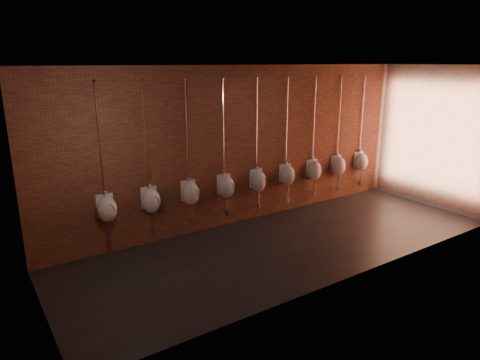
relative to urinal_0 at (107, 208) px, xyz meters
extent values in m
plane|color=black|center=(2.94, -1.38, -0.86)|extent=(8.50, 8.50, 0.00)
cube|color=black|center=(2.94, -1.38, 2.34)|extent=(8.50, 3.00, 0.04)
cube|color=brown|center=(2.94, 0.12, 0.74)|extent=(8.50, 0.04, 3.20)
cube|color=brown|center=(2.94, -2.88, 0.74)|extent=(8.50, 0.04, 3.20)
cube|color=brown|center=(-1.31, -1.38, 0.74)|extent=(0.04, 3.00, 3.20)
cube|color=brown|center=(7.19, -1.38, 0.74)|extent=(0.04, 3.00, 3.20)
ellipsoid|color=white|center=(0.00, -0.01, -0.02)|extent=(0.38, 0.35, 0.45)
cube|color=white|center=(0.00, 0.10, 0.02)|extent=(0.29, 0.09, 0.40)
cylinder|color=#A1A1A1|center=(0.00, -0.12, 0.01)|extent=(0.20, 0.05, 0.20)
cylinder|color=silver|center=(0.00, 0.08, 1.14)|extent=(0.02, 0.02, 1.88)
sphere|color=silver|center=(0.00, 0.07, 0.26)|extent=(0.08, 0.08, 0.08)
cylinder|color=silver|center=(0.00, 0.08, 2.09)|extent=(0.05, 0.05, 0.01)
cylinder|color=silver|center=(0.00, -0.01, -0.34)|extent=(0.03, 0.03, 0.32)
cylinder|color=silver|center=(0.00, -0.01, -0.56)|extent=(0.08, 0.08, 0.11)
cylinder|color=silver|center=(0.00, 0.06, -0.56)|extent=(0.03, 0.15, 0.03)
ellipsoid|color=white|center=(0.79, -0.01, -0.02)|extent=(0.38, 0.35, 0.45)
cube|color=white|center=(0.79, 0.10, 0.02)|extent=(0.29, 0.09, 0.40)
cylinder|color=#A1A1A1|center=(0.79, -0.12, 0.01)|extent=(0.20, 0.05, 0.20)
cylinder|color=silver|center=(0.79, 0.08, 1.14)|extent=(0.02, 0.02, 1.88)
sphere|color=silver|center=(0.79, 0.07, 0.26)|extent=(0.08, 0.08, 0.08)
cylinder|color=silver|center=(0.79, 0.08, 2.09)|extent=(0.05, 0.05, 0.01)
cylinder|color=silver|center=(0.79, -0.01, -0.34)|extent=(0.03, 0.03, 0.32)
cylinder|color=silver|center=(0.79, -0.01, -0.56)|extent=(0.08, 0.08, 0.11)
cylinder|color=silver|center=(0.79, 0.06, -0.56)|extent=(0.03, 0.15, 0.03)
ellipsoid|color=white|center=(1.59, -0.01, -0.02)|extent=(0.38, 0.35, 0.45)
cube|color=white|center=(1.59, 0.10, 0.02)|extent=(0.29, 0.09, 0.40)
cylinder|color=#A1A1A1|center=(1.59, -0.12, 0.01)|extent=(0.20, 0.05, 0.20)
cylinder|color=silver|center=(1.59, 0.08, 1.14)|extent=(0.02, 0.02, 1.88)
sphere|color=silver|center=(1.59, 0.07, 0.26)|extent=(0.08, 0.08, 0.08)
cylinder|color=silver|center=(1.59, 0.08, 2.09)|extent=(0.05, 0.05, 0.01)
cylinder|color=silver|center=(1.59, -0.01, -0.34)|extent=(0.03, 0.03, 0.32)
cylinder|color=silver|center=(1.59, -0.01, -0.56)|extent=(0.08, 0.08, 0.11)
cylinder|color=silver|center=(1.59, 0.06, -0.56)|extent=(0.03, 0.15, 0.03)
ellipsoid|color=white|center=(2.38, -0.01, -0.02)|extent=(0.38, 0.35, 0.45)
cube|color=white|center=(2.38, 0.10, 0.02)|extent=(0.29, 0.09, 0.40)
cylinder|color=#A1A1A1|center=(2.38, -0.12, 0.01)|extent=(0.20, 0.05, 0.20)
cylinder|color=silver|center=(2.38, 0.08, 1.14)|extent=(0.02, 0.02, 1.88)
sphere|color=silver|center=(2.38, 0.07, 0.26)|extent=(0.08, 0.08, 0.08)
cylinder|color=silver|center=(2.38, 0.08, 2.09)|extent=(0.05, 0.05, 0.01)
cylinder|color=silver|center=(2.38, -0.01, -0.34)|extent=(0.03, 0.03, 0.32)
cylinder|color=silver|center=(2.38, -0.01, -0.56)|extent=(0.08, 0.08, 0.11)
cylinder|color=silver|center=(2.38, 0.06, -0.56)|extent=(0.03, 0.15, 0.03)
ellipsoid|color=white|center=(3.18, -0.01, -0.02)|extent=(0.38, 0.35, 0.45)
cube|color=white|center=(3.18, 0.10, 0.02)|extent=(0.29, 0.09, 0.40)
cylinder|color=#A1A1A1|center=(3.18, -0.12, 0.01)|extent=(0.20, 0.05, 0.20)
cylinder|color=silver|center=(3.18, 0.08, 1.14)|extent=(0.02, 0.02, 1.88)
sphere|color=silver|center=(3.18, 0.07, 0.26)|extent=(0.08, 0.08, 0.08)
cylinder|color=silver|center=(3.18, 0.08, 2.09)|extent=(0.05, 0.05, 0.01)
cylinder|color=silver|center=(3.18, -0.01, -0.34)|extent=(0.03, 0.03, 0.32)
cylinder|color=silver|center=(3.18, -0.01, -0.56)|extent=(0.08, 0.08, 0.11)
cylinder|color=silver|center=(3.18, 0.06, -0.56)|extent=(0.03, 0.15, 0.03)
ellipsoid|color=white|center=(3.97, -0.01, -0.02)|extent=(0.38, 0.35, 0.45)
cube|color=white|center=(3.97, 0.10, 0.02)|extent=(0.29, 0.09, 0.40)
cylinder|color=#A1A1A1|center=(3.97, -0.12, 0.01)|extent=(0.20, 0.05, 0.20)
cylinder|color=silver|center=(3.97, 0.08, 1.14)|extent=(0.02, 0.02, 1.88)
sphere|color=silver|center=(3.97, 0.07, 0.26)|extent=(0.08, 0.08, 0.08)
cylinder|color=silver|center=(3.97, 0.08, 2.09)|extent=(0.05, 0.05, 0.01)
cylinder|color=silver|center=(3.97, -0.01, -0.34)|extent=(0.03, 0.03, 0.32)
cylinder|color=silver|center=(3.97, -0.01, -0.56)|extent=(0.08, 0.08, 0.11)
cylinder|color=silver|center=(3.97, 0.06, -0.56)|extent=(0.03, 0.15, 0.03)
ellipsoid|color=white|center=(4.77, -0.01, -0.02)|extent=(0.38, 0.35, 0.45)
cube|color=white|center=(4.77, 0.10, 0.02)|extent=(0.29, 0.09, 0.40)
cylinder|color=#A1A1A1|center=(4.77, -0.12, 0.01)|extent=(0.20, 0.05, 0.20)
cylinder|color=silver|center=(4.77, 0.08, 1.14)|extent=(0.02, 0.02, 1.88)
sphere|color=silver|center=(4.77, 0.07, 0.26)|extent=(0.08, 0.08, 0.08)
cylinder|color=silver|center=(4.77, 0.08, 2.09)|extent=(0.05, 0.05, 0.01)
cylinder|color=silver|center=(4.77, -0.01, -0.34)|extent=(0.03, 0.03, 0.32)
cylinder|color=silver|center=(4.77, -0.01, -0.56)|extent=(0.08, 0.08, 0.11)
cylinder|color=silver|center=(4.77, 0.06, -0.56)|extent=(0.03, 0.15, 0.03)
ellipsoid|color=white|center=(5.56, -0.01, -0.02)|extent=(0.38, 0.35, 0.45)
cube|color=white|center=(5.56, 0.10, 0.02)|extent=(0.29, 0.09, 0.40)
cylinder|color=#A1A1A1|center=(5.56, -0.12, 0.01)|extent=(0.20, 0.05, 0.20)
cylinder|color=silver|center=(5.56, 0.08, 1.14)|extent=(0.02, 0.02, 1.88)
sphere|color=silver|center=(5.56, 0.07, 0.26)|extent=(0.08, 0.08, 0.08)
cylinder|color=silver|center=(5.56, 0.08, 2.09)|extent=(0.05, 0.05, 0.01)
cylinder|color=silver|center=(5.56, -0.01, -0.34)|extent=(0.03, 0.03, 0.32)
cylinder|color=silver|center=(5.56, -0.01, -0.56)|extent=(0.08, 0.08, 0.11)
cylinder|color=silver|center=(5.56, 0.06, -0.56)|extent=(0.03, 0.15, 0.03)
ellipsoid|color=white|center=(6.36, -0.01, -0.02)|extent=(0.38, 0.35, 0.45)
cube|color=white|center=(6.36, 0.10, 0.02)|extent=(0.29, 0.09, 0.40)
cylinder|color=#A1A1A1|center=(6.36, -0.12, 0.01)|extent=(0.20, 0.05, 0.20)
cylinder|color=silver|center=(6.36, 0.08, 1.14)|extent=(0.02, 0.02, 1.88)
sphere|color=silver|center=(6.36, 0.07, 0.26)|extent=(0.08, 0.08, 0.08)
cylinder|color=silver|center=(6.36, 0.08, 2.09)|extent=(0.05, 0.05, 0.01)
cylinder|color=silver|center=(6.36, -0.01, -0.34)|extent=(0.03, 0.03, 0.32)
cylinder|color=silver|center=(6.36, -0.01, -0.56)|extent=(0.08, 0.08, 0.11)
cylinder|color=silver|center=(6.36, 0.06, -0.56)|extent=(0.03, 0.15, 0.03)
camera|label=1|loc=(-1.93, -6.95, 2.40)|focal=32.00mm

